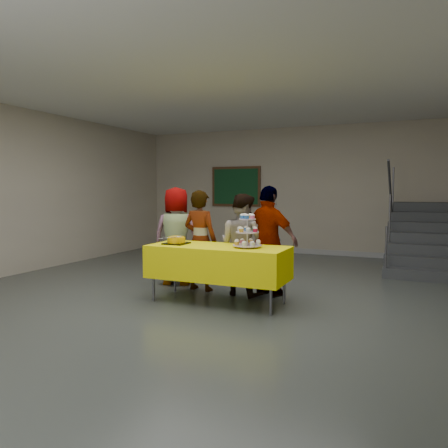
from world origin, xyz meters
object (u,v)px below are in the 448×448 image
object	(u,v)px
bear_cake	(176,240)
schoolchild_d	(269,241)
staircase	(423,242)
schoolchild_b	(200,240)
schoolchild_c	(242,245)
bake_table	(218,262)
cupcake_stand	(247,234)
schoolchild_a	(177,236)
noticeboard	(236,187)

from	to	relation	value
bear_cake	schoolchild_d	size ratio (longest dim) A/B	0.23
bear_cake	staircase	bearing A→B (deg)	52.48
schoolchild_b	schoolchild_c	distance (m)	0.68
schoolchild_c	schoolchild_d	xyz separation A→B (m)	(0.38, 0.08, 0.06)
bake_table	staircase	world-z (taller)	staircase
schoolchild_b	staircase	size ratio (longest dim) A/B	0.63
cupcake_stand	schoolchild_a	xyz separation A→B (m)	(-1.51, 0.78, -0.17)
staircase	schoolchild_d	bearing A→B (deg)	-120.58
schoolchild_b	schoolchild_d	world-z (taller)	schoolchild_d
bake_table	schoolchild_c	xyz separation A→B (m)	(0.13, 0.54, 0.18)
schoolchild_b	staircase	world-z (taller)	staircase
staircase	noticeboard	distance (m)	4.55
schoolchild_d	staircase	size ratio (longest dim) A/B	0.66
bake_table	schoolchild_c	distance (m)	0.58
bear_cake	noticeboard	size ratio (longest dim) A/B	0.28
schoolchild_b	noticeboard	world-z (taller)	noticeboard
schoolchild_a	schoolchild_b	distance (m)	0.59
cupcake_stand	bear_cake	size ratio (longest dim) A/B	1.24
bake_table	schoolchild_c	world-z (taller)	schoolchild_c
cupcake_stand	schoolchild_c	distance (m)	0.64
bake_table	schoolchild_b	size ratio (longest dim) A/B	1.24
bake_table	noticeboard	distance (m)	5.33
cupcake_stand	schoolchild_b	xyz separation A→B (m)	(-0.97, 0.55, -0.19)
bake_table	cupcake_stand	world-z (taller)	cupcake_stand
bear_cake	noticeboard	bearing A→B (deg)	103.12
schoolchild_a	noticeboard	bearing A→B (deg)	-94.53
schoolchild_b	schoolchild_c	bearing A→B (deg)	-176.01
staircase	noticeboard	world-z (taller)	noticeboard
schoolchild_a	cupcake_stand	bearing A→B (deg)	138.98
schoolchild_b	staircase	xyz separation A→B (m)	(3.11, 3.52, -0.27)
schoolchild_d	noticeboard	world-z (taller)	noticeboard
schoolchild_c	staircase	world-z (taller)	staircase
bear_cake	schoolchild_c	distance (m)	0.95
bake_table	staircase	size ratio (longest dim) A/B	0.78
bake_table	schoolchild_a	xyz separation A→B (m)	(-1.10, 0.78, 0.23)
schoolchild_d	noticeboard	distance (m)	4.93
staircase	noticeboard	size ratio (longest dim) A/B	1.85
bake_table	schoolchild_a	size ratio (longest dim) A/B	1.20
cupcake_stand	schoolchild_d	size ratio (longest dim) A/B	0.28
schoolchild_a	schoolchild_d	world-z (taller)	schoolchild_d
cupcake_stand	noticeboard	world-z (taller)	noticeboard
cupcake_stand	schoolchild_b	distance (m)	1.14
schoolchild_c	staircase	size ratio (longest dim) A/B	0.61
schoolchild_c	noticeboard	world-z (taller)	noticeboard
schoolchild_b	noticeboard	bearing A→B (deg)	-68.57
bake_table	noticeboard	size ratio (longest dim) A/B	1.45
bear_cake	schoolchild_a	bearing A→B (deg)	120.03
bear_cake	schoolchild_b	size ratio (longest dim) A/B	0.24
bear_cake	staircase	distance (m)	5.22
schoolchild_b	schoolchild_c	size ratio (longest dim) A/B	1.03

